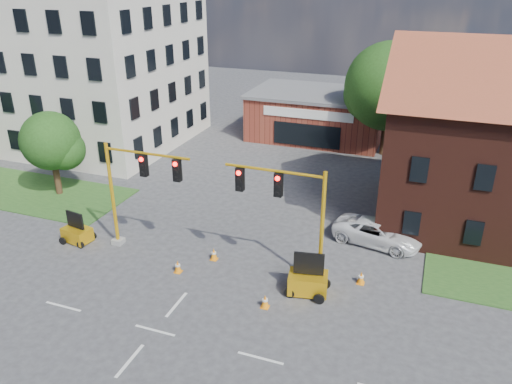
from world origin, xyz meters
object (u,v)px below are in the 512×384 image
signal_mast_west (136,186)px  trailer_east (308,281)px  signal_mast_east (290,211)px  trailer_west (77,233)px  pickup_white (378,232)px

signal_mast_west → trailer_east: size_ratio=2.86×
signal_mast_east → trailer_west: (-12.70, -0.64, -3.34)m
trailer_east → pickup_white: 6.67m
signal_mast_west → trailer_east: (10.01, -0.89, -3.24)m
signal_mast_west → trailer_west: bearing=-170.9°
signal_mast_west → trailer_west: signal_mast_west is taller
signal_mast_east → trailer_east: size_ratio=2.86×
signal_mast_east → trailer_east: signal_mast_east is taller
signal_mast_west → trailer_east: bearing=-5.1°
signal_mast_west → signal_mast_east: (8.71, 0.00, 0.00)m
signal_mast_west → trailer_east: 10.56m
signal_mast_west → pickup_white: bearing=22.8°
trailer_east → pickup_white: (2.55, 6.16, 0.03)m
signal_mast_west → pickup_white: 13.99m
trailer_west → trailer_east: 14.00m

